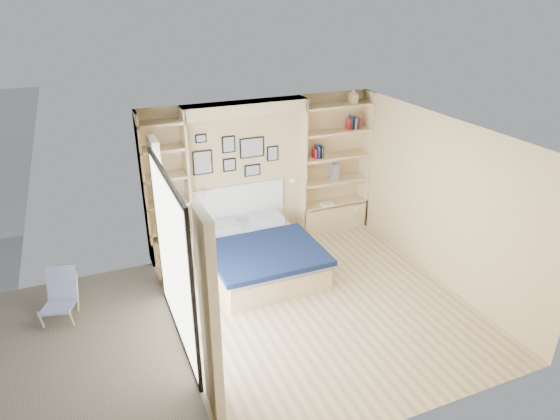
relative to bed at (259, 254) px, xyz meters
name	(u,v)px	position (x,y,z in m)	size (l,w,h in m)	color
ground	(317,303)	(0.44, -1.21, -0.27)	(4.50, 4.50, 0.00)	tan
room_shell	(254,199)	(0.05, 0.31, 0.81)	(4.50, 4.50, 4.50)	tan
bed	(259,254)	(0.00, 0.00, 0.00)	(1.68, 2.07, 1.07)	#E4BB88
photo_gallery	(235,155)	(-0.01, 1.01, 1.33)	(1.48, 0.02, 0.82)	black
reading_lamps	(249,187)	(0.14, 0.79, 0.83)	(1.92, 0.12, 0.15)	silver
shelf_decor	(328,140)	(1.63, 0.86, 1.44)	(3.54, 0.23, 2.03)	#A51E1E
deck	(45,371)	(-3.16, -1.21, -0.27)	(3.20, 4.00, 0.05)	#776C58
deck_chair	(60,296)	(-2.92, -0.12, 0.05)	(0.55, 0.74, 0.67)	tan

